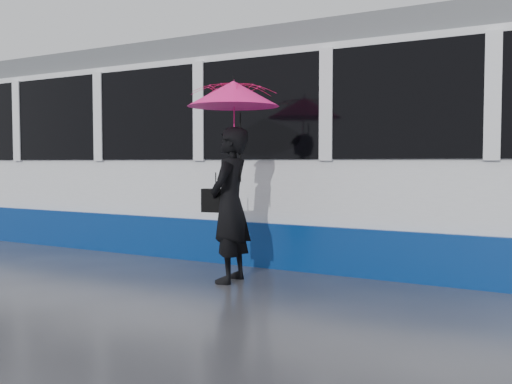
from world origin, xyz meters
The scene contains 6 objects.
ground centered at (0.00, 0.00, 0.00)m, with size 90.00×90.00×0.00m, color #2C2C31.
rails centered at (0.00, 2.50, 0.01)m, with size 34.00×1.51×0.02m.
tram centered at (1.68, 2.50, 1.64)m, with size 26.00×2.56×3.35m.
woman centered at (0.35, 0.24, 0.94)m, with size 0.69×0.45×1.88m, color black.
umbrella centered at (0.40, 0.24, 2.07)m, with size 1.27×1.27×1.27m.
handbag centered at (0.13, 0.26, 0.99)m, with size 0.36×0.20×0.47m.
Camera 1 is at (4.02, -5.61, 1.46)m, focal length 40.00 mm.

